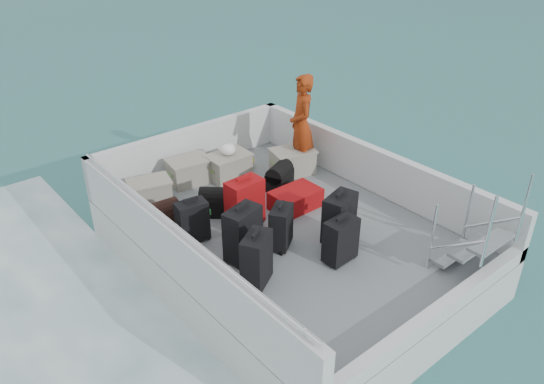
% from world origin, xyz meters
% --- Properties ---
extents(ground, '(160.00, 160.00, 0.00)m').
position_xyz_m(ground, '(0.00, 0.00, 0.00)').
color(ground, '#195956').
rests_on(ground, ground).
extents(ferry_hull, '(3.60, 5.00, 0.60)m').
position_xyz_m(ferry_hull, '(0.00, 0.00, 0.30)').
color(ferry_hull, silver).
rests_on(ferry_hull, ground).
extents(deck, '(3.30, 4.70, 0.02)m').
position_xyz_m(deck, '(0.00, 0.00, 0.61)').
color(deck, slate).
rests_on(deck, ferry_hull).
extents(deck_fittings, '(3.60, 5.00, 0.90)m').
position_xyz_m(deck_fittings, '(0.35, -0.32, 0.99)').
color(deck_fittings, silver).
rests_on(deck_fittings, deck).
extents(suitcase_0, '(0.50, 0.43, 0.68)m').
position_xyz_m(suitcase_0, '(-1.09, -0.71, 0.96)').
color(suitcase_0, black).
rests_on(suitcase_0, deck).
extents(suitcase_1, '(0.53, 0.38, 0.71)m').
position_xyz_m(suitcase_1, '(-0.89, -0.19, 0.97)').
color(suitcase_1, black).
rests_on(suitcase_1, deck).
extents(suitcase_2, '(0.43, 0.30, 0.58)m').
position_xyz_m(suitcase_2, '(-1.17, 0.54, 0.91)').
color(suitcase_2, black).
rests_on(suitcase_2, deck).
extents(suitcase_4, '(0.45, 0.41, 0.58)m').
position_xyz_m(suitcase_4, '(-0.37, -0.30, 0.91)').
color(suitcase_4, black).
rests_on(suitcase_4, deck).
extents(suitcase_5, '(0.51, 0.32, 0.68)m').
position_xyz_m(suitcase_5, '(-0.40, 0.42, 0.96)').
color(suitcase_5, '#9A0B0F').
rests_on(suitcase_5, deck).
extents(suitcase_6, '(0.43, 0.27, 0.59)m').
position_xyz_m(suitcase_6, '(-0.00, -1.00, 0.91)').
color(suitcase_6, black).
rests_on(suitcase_6, deck).
extents(suitcase_7, '(0.53, 0.39, 0.67)m').
position_xyz_m(suitcase_7, '(0.31, -0.67, 0.95)').
color(suitcase_7, black).
rests_on(suitcase_7, deck).
extents(suitcase_8, '(0.71, 0.47, 0.28)m').
position_xyz_m(suitcase_8, '(0.44, 0.31, 0.76)').
color(suitcase_8, '#9A0B0F').
rests_on(suitcase_8, deck).
extents(duffel_0, '(0.48, 0.34, 0.32)m').
position_xyz_m(duffel_0, '(-1.33, 1.06, 0.78)').
color(duffel_0, black).
rests_on(duffel_0, deck).
extents(duffel_1, '(0.59, 0.57, 0.32)m').
position_xyz_m(duffel_1, '(-0.52, 0.89, 0.78)').
color(duffel_1, black).
rests_on(duffel_1, deck).
extents(duffel_2, '(0.53, 0.45, 0.32)m').
position_xyz_m(duffel_2, '(0.65, 0.91, 0.78)').
color(duffel_2, black).
rests_on(duffel_2, deck).
extents(crate_0, '(0.66, 0.53, 0.35)m').
position_xyz_m(crate_0, '(-1.12, 1.78, 0.79)').
color(crate_0, gray).
rests_on(crate_0, deck).
extents(crate_1, '(0.67, 0.51, 0.37)m').
position_xyz_m(crate_1, '(-0.33, 1.97, 0.81)').
color(crate_1, gray).
rests_on(crate_1, deck).
extents(crate_2, '(0.64, 0.45, 0.38)m').
position_xyz_m(crate_2, '(0.24, 1.70, 0.81)').
color(crate_2, gray).
rests_on(crate_2, deck).
extents(crate_3, '(0.74, 0.59, 0.39)m').
position_xyz_m(crate_3, '(1.14, 1.17, 0.81)').
color(crate_3, gray).
rests_on(crate_3, deck).
extents(yellow_bag, '(0.28, 0.26, 0.22)m').
position_xyz_m(yellow_bag, '(0.69, 1.83, 0.73)').
color(yellow_bag, yellow).
rests_on(yellow_bag, deck).
extents(white_bag, '(0.24, 0.24, 0.18)m').
position_xyz_m(white_bag, '(0.24, 1.70, 1.09)').
color(white_bag, white).
rests_on(white_bag, crate_2).
extents(passenger, '(0.63, 0.71, 1.63)m').
position_xyz_m(passenger, '(1.30, 1.15, 1.44)').
color(passenger, '#C74012').
rests_on(passenger, deck).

